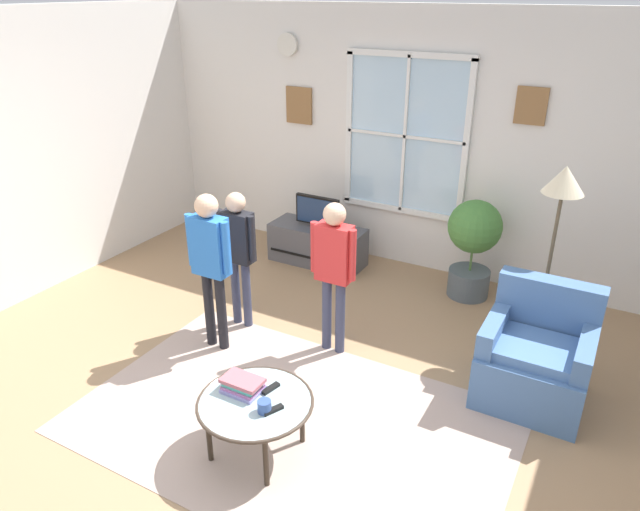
% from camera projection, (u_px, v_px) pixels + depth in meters
% --- Properties ---
extents(ground_plane, '(6.58, 6.42, 0.02)m').
position_uv_depth(ground_plane, '(258.00, 413.00, 4.30)').
color(ground_plane, '#9E7A56').
extents(back_wall, '(5.98, 0.17, 2.70)m').
position_uv_depth(back_wall, '(413.00, 143.00, 6.09)').
color(back_wall, silver).
rests_on(back_wall, ground_plane).
extents(area_rug, '(3.06, 1.93, 0.01)m').
position_uv_depth(area_rug, '(291.00, 421.00, 4.20)').
color(area_rug, tan).
rests_on(area_rug, ground_plane).
extents(tv_stand, '(1.06, 0.44, 0.43)m').
position_uv_depth(tv_stand, '(318.00, 245.00, 6.52)').
color(tv_stand, '#4C4C51').
rests_on(tv_stand, ground_plane).
extents(television, '(0.51, 0.08, 0.35)m').
position_uv_depth(television, '(317.00, 211.00, 6.35)').
color(television, '#4C4C4C').
rests_on(television, tv_stand).
extents(armchair, '(0.76, 0.74, 0.87)m').
position_uv_depth(armchair, '(536.00, 358.00, 4.35)').
color(armchair, '#476B9E').
rests_on(armchair, ground_plane).
extents(coffee_table, '(0.76, 0.76, 0.42)m').
position_uv_depth(coffee_table, '(255.00, 404.00, 3.78)').
color(coffee_table, '#99B2B7').
rests_on(coffee_table, ground_plane).
extents(book_stack, '(0.27, 0.20, 0.10)m').
position_uv_depth(book_stack, '(243.00, 385.00, 3.84)').
color(book_stack, '#8D89CB').
rests_on(book_stack, coffee_table).
extents(cup, '(0.09, 0.09, 0.08)m').
position_uv_depth(cup, '(264.00, 406.00, 3.66)').
color(cup, '#334C8C').
rests_on(cup, coffee_table).
extents(remote_near_books, '(0.10, 0.14, 0.02)m').
position_uv_depth(remote_near_books, '(273.00, 410.00, 3.67)').
color(remote_near_books, black).
rests_on(remote_near_books, coffee_table).
extents(remote_near_cup, '(0.07, 0.15, 0.02)m').
position_uv_depth(remote_near_cup, '(271.00, 388.00, 3.87)').
color(remote_near_cup, black).
rests_on(remote_near_cup, coffee_table).
extents(person_black_shirt, '(0.38, 0.17, 1.27)m').
position_uv_depth(person_black_shirt, '(238.00, 245.00, 5.08)').
color(person_black_shirt, '#333851').
rests_on(person_black_shirt, ground_plane).
extents(person_red_shirt, '(0.40, 0.18, 1.33)m').
position_uv_depth(person_red_shirt, '(334.00, 262.00, 4.68)').
color(person_red_shirt, '#333851').
rests_on(person_red_shirt, ground_plane).
extents(person_blue_shirt, '(0.42, 0.19, 1.38)m').
position_uv_depth(person_blue_shirt, '(210.00, 255.00, 4.72)').
color(person_blue_shirt, black).
rests_on(person_blue_shirt, ground_plane).
extents(potted_plant_by_window, '(0.52, 0.52, 1.00)m').
position_uv_depth(potted_plant_by_window, '(473.00, 241.00, 5.67)').
color(potted_plant_by_window, '#4C565B').
rests_on(potted_plant_by_window, ground_plane).
extents(floor_lamp, '(0.32, 0.32, 1.61)m').
position_uv_depth(floor_lamp, '(561.00, 199.00, 4.53)').
color(floor_lamp, black).
rests_on(floor_lamp, ground_plane).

